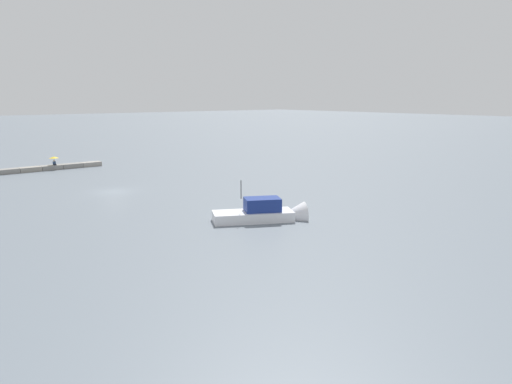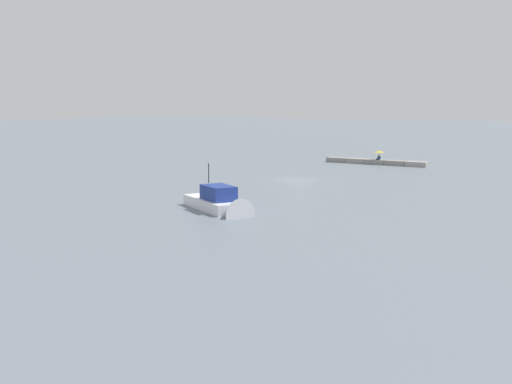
{
  "view_description": "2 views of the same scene",
  "coord_description": "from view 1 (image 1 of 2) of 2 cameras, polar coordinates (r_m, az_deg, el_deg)",
  "views": [
    {
      "loc": [
        21.9,
        51.76,
        10.47
      ],
      "look_at": [
        -1.95,
        22.71,
        3.15
      ],
      "focal_mm": 34.56,
      "sensor_mm": 36.0,
      "label": 1
    },
    {
      "loc": [
        -33.3,
        58.69,
        8.28
      ],
      "look_at": [
        -7.87,
        20.23,
        1.72
      ],
      "focal_mm": 43.53,
      "sensor_mm": 36.0,
      "label": 2
    }
  ],
  "objects": [
    {
      "name": "ground_plane",
      "position": [
        57.17,
        -16.17,
        0.02
      ],
      "size": [
        500.0,
        500.0,
        0.0
      ],
      "primitive_type": "plane",
      "color": "slate"
    },
    {
      "name": "seawall_pier",
      "position": [
        77.32,
        -22.61,
        2.63
      ],
      "size": [
        14.58,
        1.53,
        0.67
      ],
      "color": "gray",
      "rests_on": "ground_plane"
    },
    {
      "name": "umbrella_open_yellow",
      "position": [
        77.26,
        -22.35,
        3.73
      ],
      "size": [
        1.33,
        1.33,
        1.29
      ],
      "color": "black",
      "rests_on": "seawall_pier"
    },
    {
      "name": "motorboat_white_mid",
      "position": [
        42.27,
        1.4,
        -2.67
      ],
      "size": [
        8.2,
        5.91,
        4.49
      ],
      "rotation": [
        0.0,
        0.0,
        1.08
      ],
      "color": "silver",
      "rests_on": "ground_plane"
    },
    {
      "name": "person_seated_blue_left",
      "position": [
        77.31,
        -22.3,
        3.09
      ],
      "size": [
        0.43,
        0.63,
        0.73
      ],
      "rotation": [
        0.0,
        0.0,
        -0.09
      ],
      "color": "#1E2333",
      "rests_on": "seawall_pier"
    }
  ]
}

